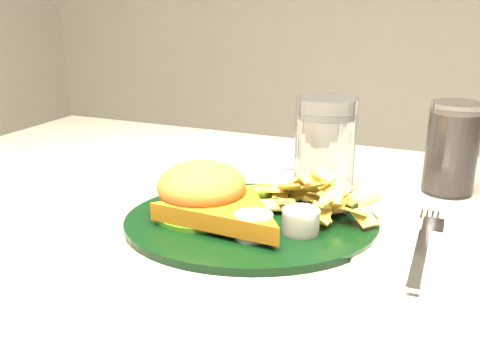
{
  "coord_description": "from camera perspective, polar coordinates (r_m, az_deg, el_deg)",
  "views": [
    {
      "loc": [
        0.25,
        -0.58,
        1.02
      ],
      "look_at": [
        0.0,
        -0.01,
        0.8
      ],
      "focal_mm": 40.0,
      "sensor_mm": 36.0,
      "label": 1
    }
  ],
  "objects": [
    {
      "name": "dinner_plate",
      "position": [
        0.64,
        1.19,
        -2.05
      ],
      "size": [
        0.38,
        0.35,
        0.07
      ],
      "primitive_type": null,
      "rotation": [
        0.0,
        0.0,
        0.38
      ],
      "color": "black",
      "rests_on": "table"
    },
    {
      "name": "water_glass",
      "position": [
        0.76,
        9.05,
        3.7
      ],
      "size": [
        0.1,
        0.1,
        0.13
      ],
      "primitive_type": "cylinder",
      "rotation": [
        0.0,
        0.0,
        0.24
      ],
      "color": "silver",
      "rests_on": "table"
    },
    {
      "name": "cola_glass",
      "position": [
        0.8,
        21.65,
        3.15
      ],
      "size": [
        0.08,
        0.08,
        0.13
      ],
      "primitive_type": "cylinder",
      "rotation": [
        0.0,
        0.0,
        0.14
      ],
      "color": "black",
      "rests_on": "table"
    },
    {
      "name": "fork_napkin",
      "position": [
        0.6,
        18.67,
        -7.46
      ],
      "size": [
        0.14,
        0.19,
        0.01
      ],
      "primitive_type": null,
      "rotation": [
        0.0,
        0.0,
        0.01
      ],
      "color": "white",
      "rests_on": "table"
    },
    {
      "name": "ramekin",
      "position": [
        0.91,
        -8.32,
        2.77
      ],
      "size": [
        0.05,
        0.05,
        0.03
      ],
      "primitive_type": "cylinder",
      "rotation": [
        0.0,
        0.0,
        0.31
      ],
      "color": "silver",
      "rests_on": "table"
    },
    {
      "name": "wrapped_straw",
      "position": [
        0.87,
        1.4,
        1.58
      ],
      "size": [
        0.24,
        0.13,
        0.01
      ],
      "primitive_type": null,
      "rotation": [
        0.0,
        0.0,
        0.23
      ],
      "color": "silver",
      "rests_on": "table"
    }
  ]
}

